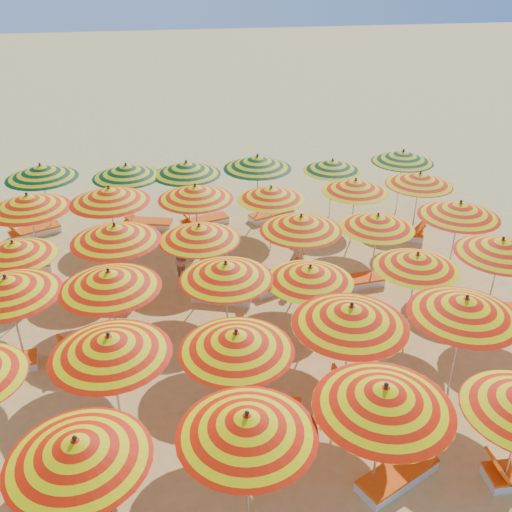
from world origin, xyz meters
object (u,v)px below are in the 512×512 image
object	(u,v)px
umbrella_19	(115,233)
umbrella_23	(460,209)
umbrella_2	(247,425)
umbrella_15	(310,274)
lounger_14	(21,268)
umbrella_30	(41,172)
umbrella_35	(403,156)
lounger_19	(273,214)
lounger_2	(399,473)
umbrella_32	(186,168)
umbrella_8	(236,341)
lounger_10	(102,301)
umbrella_20	(199,233)
umbrella_24	(28,202)
lounger_6	(366,395)
umbrella_34	(332,165)
umbrella_3	(385,397)
umbrella_29	(420,179)
umbrella_17	(502,247)
lounger_5	(259,407)
umbrella_16	(417,261)
beachgoer_b	(183,259)
umbrella_28	(355,186)
umbrella_25	(109,195)
lounger_17	(147,223)
umbrella_7	(110,345)
lounger_13	(354,281)
lounger_16	(33,231)
lounger_9	(507,311)
umbrella_1	(77,450)
beachgoer_a	(297,254)
umbrella_21	(301,223)
umbrella_27	(271,193)
lounger_15	(399,234)
umbrella_9	(351,315)
umbrella_10	(465,307)
umbrella_13	(109,280)
umbrella_33	(257,162)
umbrella_12	(7,286)
lounger_12	(280,283)
umbrella_18	(14,249)
umbrella_22	(378,221)

from	to	relation	value
umbrella_19	umbrella_23	distance (m)	9.80
umbrella_2	umbrella_19	world-z (taller)	umbrella_19
umbrella_15	lounger_14	distance (m)	9.48
umbrella_30	umbrella_35	bearing A→B (deg)	-1.14
lounger_19	lounger_2	bearing A→B (deg)	-111.28
umbrella_32	lounger_2	xyz separation A→B (m)	(3.16, -11.80, -2.06)
umbrella_8	lounger_10	xyz separation A→B (m)	(-3.12, 5.10, -2.01)
umbrella_20	umbrella_24	xyz separation A→B (m)	(-4.84, 2.48, 0.19)
lounger_6	umbrella_34	bearing A→B (deg)	-78.74
umbrella_3	umbrella_8	world-z (taller)	umbrella_3
umbrella_29	lounger_10	bearing A→B (deg)	-165.41
umbrella_17	lounger_5	world-z (taller)	umbrella_17
umbrella_16	lounger_14	xyz separation A→B (m)	(-10.70, 4.75, -1.84)
beachgoer_b	umbrella_8	bearing A→B (deg)	170.21
umbrella_24	umbrella_28	bearing A→B (deg)	1.27
lounger_19	umbrella_25	bearing A→B (deg)	-178.11
lounger_17	lounger_19	size ratio (longest dim) A/B	1.00
umbrella_7	umbrella_35	size ratio (longest dim) A/B	1.25
lounger_13	lounger_16	bearing A→B (deg)	-32.98
umbrella_17	lounger_10	world-z (taller)	umbrella_17
umbrella_20	lounger_2	world-z (taller)	umbrella_20
umbrella_7	lounger_9	world-z (taller)	umbrella_7
umbrella_7	beachgoer_b	world-z (taller)	umbrella_7
lounger_14	umbrella_17	bearing A→B (deg)	151.72
umbrella_1	lounger_19	world-z (taller)	umbrella_1
lounger_9	umbrella_7	bearing A→B (deg)	-155.32
umbrella_16	beachgoer_a	size ratio (longest dim) A/B	1.90
umbrella_15	beachgoer_a	xyz separation A→B (m)	(0.52, 3.32, -1.30)
umbrella_15	umbrella_21	bearing A→B (deg)	81.37
umbrella_32	lounger_5	size ratio (longest dim) A/B	1.71
umbrella_2	umbrella_27	xyz separation A→B (m)	(2.33, 9.85, -0.17)
umbrella_24	lounger_15	xyz separation A→B (m)	(11.92, 0.19, -2.14)
umbrella_9	umbrella_10	bearing A→B (deg)	-1.13
umbrella_3	umbrella_13	xyz separation A→B (m)	(-4.79, 4.81, -0.06)
umbrella_23	umbrella_33	xyz separation A→B (m)	(-5.12, 4.88, 0.05)
umbrella_12	lounger_5	world-z (taller)	umbrella_12
umbrella_21	beachgoer_a	xyz separation A→B (m)	(0.14, 0.86, -1.47)
umbrella_29	lounger_12	xyz separation A→B (m)	(-5.26, -2.59, -1.94)
umbrella_2	lounger_14	distance (m)	11.38
umbrella_7	lounger_10	world-z (taller)	umbrella_7
lounger_5	lounger_9	world-z (taller)	same
umbrella_8	umbrella_17	distance (m)	7.75
umbrella_30	umbrella_18	bearing A→B (deg)	-89.31
beachgoer_a	umbrella_10	bearing A→B (deg)	116.45
lounger_14	lounger_6	bearing A→B (deg)	131.72
umbrella_7	umbrella_17	bearing A→B (deg)	14.66
umbrella_22	umbrella_29	size ratio (longest dim) A/B	0.86
umbrella_18	lounger_13	size ratio (longest dim) A/B	1.36
umbrella_24	lounger_15	distance (m)	12.11
umbrella_32	umbrella_34	bearing A→B (deg)	0.44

